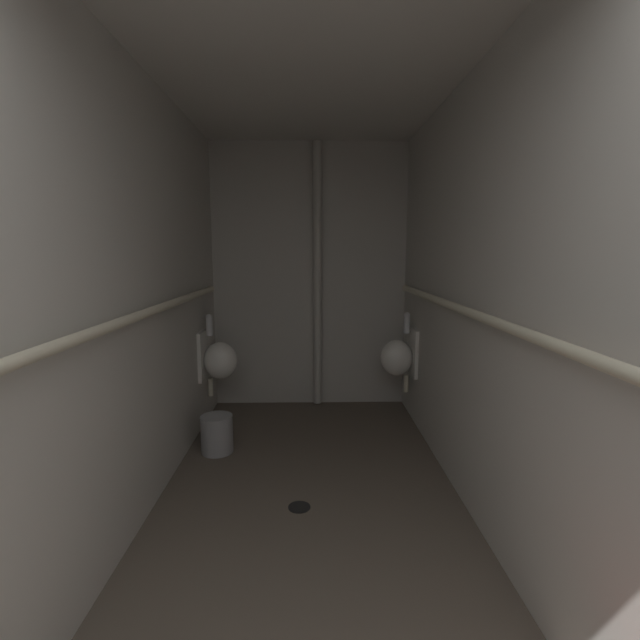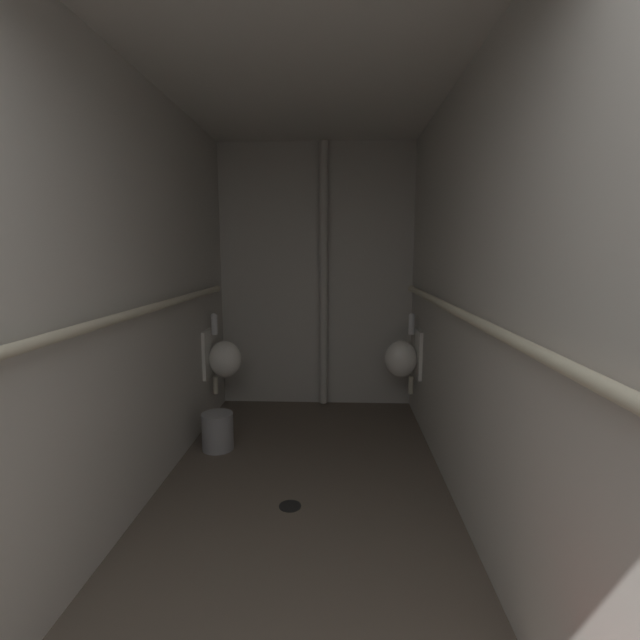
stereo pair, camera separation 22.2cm
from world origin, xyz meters
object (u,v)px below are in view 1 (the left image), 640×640
object	(u,v)px
floor_drain	(299,507)
waste_bin	(217,434)
urinal_right_mid	(399,356)
standpipe_back_wall	(317,277)
urinal_left_mid	(218,359)

from	to	relation	value
floor_drain	waste_bin	size ratio (longest dim) A/B	0.47
urinal_right_mid	standpipe_back_wall	xyz separation A→B (m)	(-0.75, 0.43, 0.71)
urinal_left_mid	waste_bin	bearing A→B (deg)	-80.88
urinal_left_mid	standpipe_back_wall	world-z (taller)	standpipe_back_wall
floor_drain	urinal_right_mid	bearing A→B (deg)	58.64
urinal_right_mid	floor_drain	size ratio (longest dim) A/B	5.39
waste_bin	urinal_right_mid	bearing A→B (deg)	22.93
urinal_right_mid	standpipe_back_wall	bearing A→B (deg)	150.14
urinal_right_mid	standpipe_back_wall	size ratio (longest dim) A/B	0.29
urinal_right_mid	waste_bin	distance (m)	1.76
urinal_left_mid	floor_drain	world-z (taller)	urinal_left_mid
waste_bin	floor_drain	bearing A→B (deg)	-50.10
floor_drain	waste_bin	distance (m)	1.06
standpipe_back_wall	urinal_left_mid	bearing A→B (deg)	-150.61
urinal_right_mid	waste_bin	size ratio (longest dim) A/B	2.54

